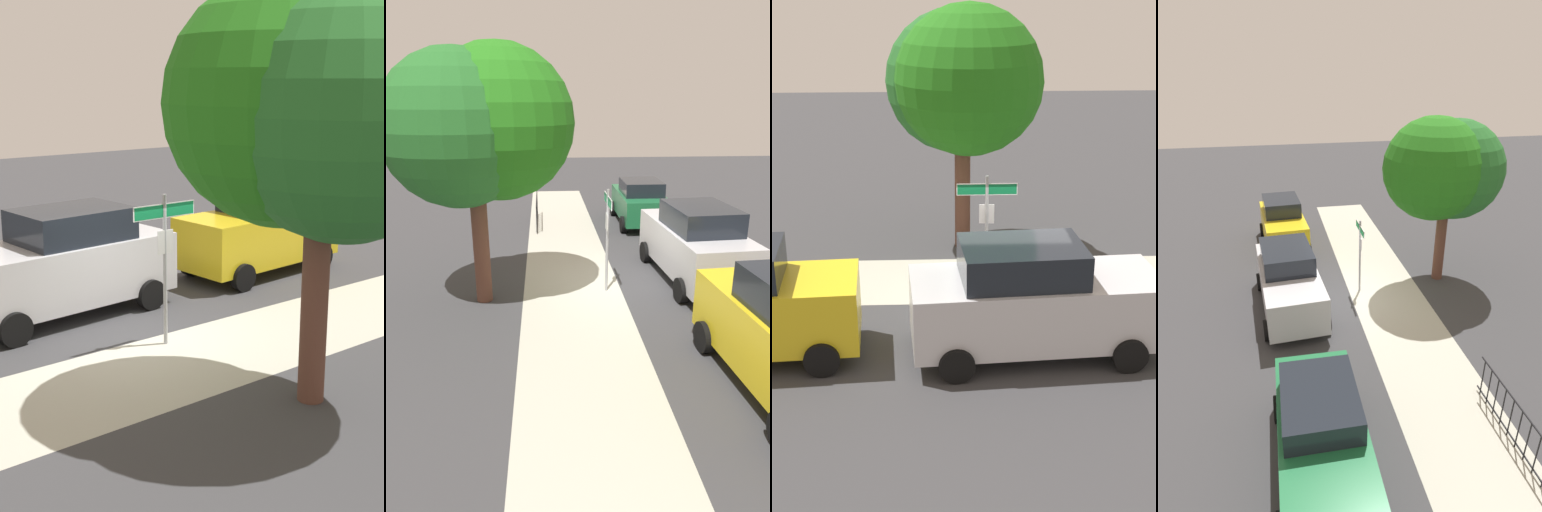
% 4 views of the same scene
% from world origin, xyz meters
% --- Properties ---
extents(ground_plane, '(60.00, 60.00, 0.00)m').
position_xyz_m(ground_plane, '(0.00, 0.00, 0.00)').
color(ground_plane, '#38383A').
extents(sidewalk_strip, '(24.00, 2.60, 0.00)m').
position_xyz_m(sidewalk_strip, '(2.00, 1.30, 0.00)').
color(sidewalk_strip, '#AFAD9D').
rests_on(sidewalk_strip, ground_plane).
extents(street_sign, '(1.28, 0.07, 2.74)m').
position_xyz_m(street_sign, '(-0.29, 0.40, 1.90)').
color(street_sign, '#9EA0A5').
rests_on(street_sign, ground_plane).
extents(shade_tree, '(3.78, 4.38, 6.10)m').
position_xyz_m(shade_tree, '(-0.65, 3.47, 4.29)').
color(shade_tree, brown).
rests_on(shade_tree, ground_plane).
extents(car_silver, '(4.69, 2.30, 2.17)m').
position_xyz_m(car_silver, '(0.38, -2.17, 1.07)').
color(car_silver, silver).
rests_on(car_silver, ground_plane).
extents(car_green, '(4.14, 1.98, 1.82)m').
position_xyz_m(car_green, '(6.62, -1.90, 0.92)').
color(car_green, '#1C6639').
rests_on(car_green, ground_plane).
extents(iron_fence, '(3.23, 0.04, 1.07)m').
position_xyz_m(iron_fence, '(6.87, 2.30, 0.55)').
color(iron_fence, black).
rests_on(iron_fence, ground_plane).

